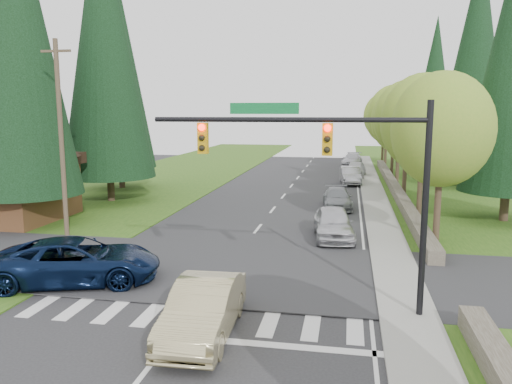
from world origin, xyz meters
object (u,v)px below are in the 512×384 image
(sedan_champagne, at_px, (203,309))
(parked_car_a, at_px, (333,223))
(parked_car_d, at_px, (356,169))
(parked_car_c, at_px, (350,175))
(parked_car_b, at_px, (337,198))
(suv_navy, at_px, (77,261))
(parked_car_e, at_px, (352,160))

(sedan_champagne, distance_m, parked_car_a, 12.44)
(parked_car_a, height_order, parked_car_d, parked_car_a)
(parked_car_c, bearing_deg, parked_car_b, -100.03)
(suv_navy, bearing_deg, parked_car_d, -35.59)
(parked_car_b, distance_m, parked_car_c, 11.75)
(parked_car_d, bearing_deg, parked_car_e, 96.42)
(parked_car_c, bearing_deg, suv_navy, -115.46)
(parked_car_b, height_order, parked_car_e, parked_car_e)
(parked_car_a, height_order, parked_car_c, parked_car_a)
(sedan_champagne, bearing_deg, parked_car_c, 80.24)
(parked_car_b, bearing_deg, parked_car_a, -94.50)
(suv_navy, height_order, parked_car_a, suv_navy)
(suv_navy, xyz_separation_m, parked_car_b, (9.36, 16.91, -0.20))
(sedan_champagne, height_order, suv_navy, suv_navy)
(parked_car_a, xyz_separation_m, parked_car_b, (0.00, 8.38, -0.15))
(parked_car_b, bearing_deg, suv_navy, -123.45)
(suv_navy, distance_m, parked_car_e, 45.35)
(parked_car_d, bearing_deg, parked_car_b, -89.98)
(parked_car_d, relative_size, parked_car_e, 0.89)
(parked_car_a, relative_size, parked_car_d, 1.04)
(suv_navy, height_order, parked_car_c, suv_navy)
(parked_car_e, bearing_deg, suv_navy, -97.40)
(suv_navy, bearing_deg, parked_car_e, -31.18)
(parked_car_a, bearing_deg, parked_car_e, 81.80)
(sedan_champagne, bearing_deg, parked_car_b, 78.37)
(parked_car_c, relative_size, parked_car_e, 0.89)
(sedan_champagne, xyz_separation_m, parked_car_d, (4.75, 37.06, -0.02))
(parked_car_e, bearing_deg, parked_car_c, -84.97)
(sedan_champagne, xyz_separation_m, parked_car_c, (4.21, 32.08, -0.04))
(parked_car_a, distance_m, parked_car_c, 20.12)
(parked_car_a, bearing_deg, sedan_champagne, -112.05)
(parked_car_d, bearing_deg, suv_navy, -102.93)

